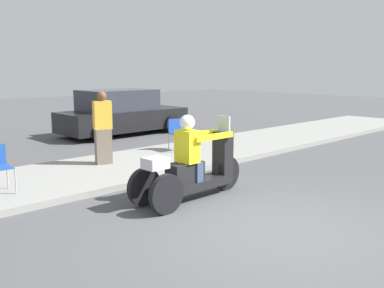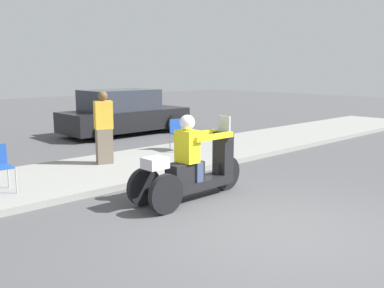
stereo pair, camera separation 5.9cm
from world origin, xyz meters
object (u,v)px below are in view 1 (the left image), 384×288
at_px(motorcycle_trike, 192,169).
at_px(parked_car_lot_far, 122,113).
at_px(spectator_mid_group, 103,129).
at_px(folding_chair_set_back, 178,131).

xyz_separation_m(motorcycle_trike, parked_car_lot_far, (3.44, 7.12, 0.19)).
height_order(motorcycle_trike, spectator_mid_group, spectator_mid_group).
relative_size(motorcycle_trike, parked_car_lot_far, 0.53).
bearing_deg(folding_chair_set_back, spectator_mid_group, -178.01).
xyz_separation_m(motorcycle_trike, folding_chair_set_back, (2.49, 3.14, 0.09)).
bearing_deg(spectator_mid_group, parked_car_lot_far, 51.07).
bearing_deg(parked_car_lot_far, folding_chair_set_back, -103.43).
distance_m(motorcycle_trike, parked_car_lot_far, 7.91).
bearing_deg(motorcycle_trike, folding_chair_set_back, 51.62).
bearing_deg(spectator_mid_group, folding_chair_set_back, 1.99).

